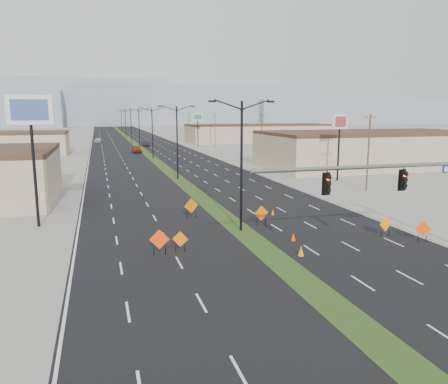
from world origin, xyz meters
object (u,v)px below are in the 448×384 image
object	(u,v)px
streetlight_6	(122,121)
car_mid	(145,144)
streetlight_0	(241,162)
streetlight_5	(126,122)
streetlight_2	(152,131)
car_left	(137,149)
construction_sign_5	(423,230)
cone_1	(293,237)
construction_sign_0	(159,240)
pole_sign_east_far	(198,120)
streetlight_4	(131,124)
construction_sign_3	(261,214)
car_far	(98,141)
cone_2	(273,212)
pole_sign_west	(30,119)
signal_mast	(429,186)
construction_sign_4	(386,225)
streetlight_3	(139,127)
cone_3	(189,205)
pole_sign_east_near	(340,127)
construction_sign_1	(180,240)
construction_sign_2	(191,206)
streetlight_1	(177,140)
cone_0	(301,251)

from	to	relation	value
streetlight_6	car_mid	distance (m)	78.78
streetlight_0	streetlight_5	bearing A→B (deg)	90.00
streetlight_2	streetlight_6	bearing A→B (deg)	90.00
car_left	construction_sign_5	bearing A→B (deg)	-82.33
streetlight_0	cone_1	bearing A→B (deg)	-52.52
construction_sign_0	pole_sign_east_far	distance (m)	92.20
construction_sign_5	cone_1	bearing A→B (deg)	-175.42
streetlight_4	streetlight_5	size ratio (longest dim) A/B	1.00
streetlight_6	construction_sign_3	bearing A→B (deg)	-89.29
streetlight_5	car_far	xyz separation A→B (m)	(-10.43, -34.23, -4.70)
cone_2	pole_sign_west	xyz separation A→B (m)	(-19.87, 1.59, 8.35)
signal_mast	pole_sign_east_far	distance (m)	95.20
construction_sign_3	streetlight_4	bearing A→B (deg)	80.58
construction_sign_5	cone_2	distance (m)	12.89
car_left	cone_2	distance (m)	66.10
cone_1	streetlight_4	bearing A→B (deg)	91.38
construction_sign_0	construction_sign_4	distance (m)	16.79
streetlight_3	cone_1	world-z (taller)	streetlight_3
streetlight_4	construction_sign_3	size ratio (longest dim) A/B	5.89
streetlight_2	cone_3	bearing A→B (deg)	-92.73
streetlight_6	cone_1	distance (m)	171.73
signal_mast	car_left	distance (m)	80.84
streetlight_2	car_far	bearing A→B (deg)	101.84
cone_3	streetlight_3	bearing A→B (deg)	88.29
car_far	signal_mast	bearing A→B (deg)	-77.35
streetlight_5	car_left	bearing A→B (deg)	-91.64
streetlight_6	pole_sign_east_near	xyz separation A→B (m)	(20.64, -147.31, 1.80)
construction_sign_1	cone_2	world-z (taller)	construction_sign_1
streetlight_0	construction_sign_0	world-z (taller)	streetlight_0
construction_sign_4	construction_sign_5	world-z (taller)	construction_sign_4
pole_sign_east_far	car_left	bearing A→B (deg)	-147.75
construction_sign_2	car_far	bearing A→B (deg)	78.02
signal_mast	cone_3	distance (m)	22.45
car_far	cone_1	world-z (taller)	car_far
streetlight_1	streetlight_6	xyz separation A→B (m)	(0.00, 140.00, 0.00)
streetlight_4	pole_sign_west	world-z (taller)	pole_sign_west
construction_sign_1	streetlight_1	bearing A→B (deg)	103.79
signal_mast	construction_sign_3	bearing A→B (deg)	120.52
pole_sign_east_near	construction_sign_4	bearing A→B (deg)	-136.02
car_left	streetlight_6	bearing A→B (deg)	86.50
pole_sign_west	streetlight_1	bearing A→B (deg)	55.81
car_far	pole_sign_west	distance (m)	100.35
car_mid	construction_sign_5	bearing A→B (deg)	-88.80
car_far	construction_sign_2	size ratio (longest dim) A/B	2.79
streetlight_6	cone_2	world-z (taller)	streetlight_6
streetlight_1	cone_0	bearing A→B (deg)	-87.00
signal_mast	streetlight_4	xyz separation A→B (m)	(-8.56, 122.00, 0.63)
streetlight_0	streetlight_4	world-z (taller)	same
construction_sign_2	construction_sign_3	world-z (taller)	construction_sign_2
streetlight_5	construction_sign_0	distance (m)	144.49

